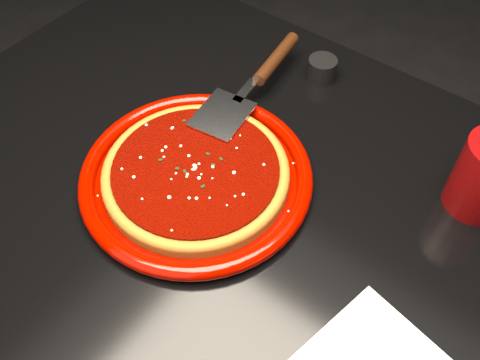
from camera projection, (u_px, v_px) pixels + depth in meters
The scene contains 9 objects.
table at pixel (255, 314), 1.08m from camera, with size 1.20×0.80×0.75m, color black.
plate at pixel (196, 176), 0.80m from camera, with size 0.35×0.35×0.03m, color #710500.
pizza_crust at pixel (196, 175), 0.80m from camera, with size 0.28×0.28×0.01m, color brown.
pizza_crust_rim at pixel (196, 172), 0.80m from camera, with size 0.28×0.28×0.02m, color brown.
pizza_sauce at pixel (196, 170), 0.79m from camera, with size 0.25×0.25×0.01m, color #600600.
parmesan_dusting at pixel (195, 167), 0.79m from camera, with size 0.24×0.24×0.01m, color beige, non-canonical shape.
basil_flecks at pixel (195, 167), 0.79m from camera, with size 0.22×0.22×0.00m, color black, non-canonical shape.
pizza_server at pixel (253, 83), 0.89m from camera, with size 0.09×0.33×0.02m, color silver, non-canonical shape.
ramekin at pixel (322, 69), 0.95m from camera, with size 0.05×0.05×0.04m, color black.
Camera 1 is at (0.25, -0.39, 1.39)m, focal length 40.00 mm.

